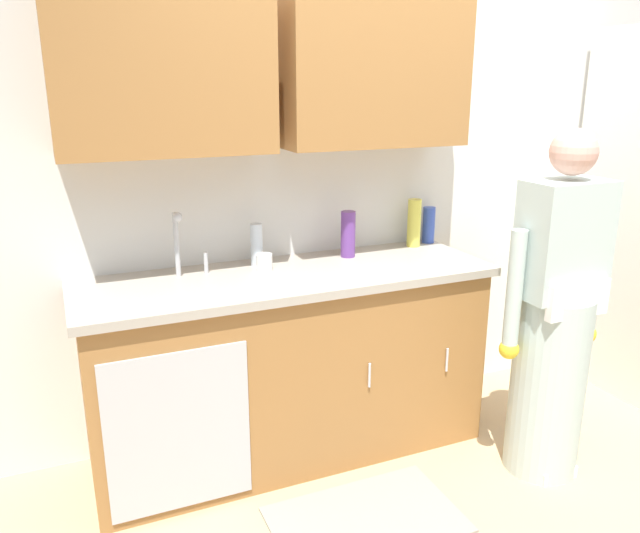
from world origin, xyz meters
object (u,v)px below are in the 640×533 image
Objects in this scene: bottle_water_short at (256,245)px; bottle_dish_liquid at (429,225)px; sink at (194,287)px; bottle_cleaner_spray at (414,223)px; bottle_soap at (348,234)px; cup_by_sink at (264,262)px; person_at_sink at (553,334)px.

bottle_dish_liquid is at bearing 3.23° from bottle_water_short.
bottle_dish_liquid is (1.37, 0.23, 0.11)m from sink.
bottle_cleaner_spray is 1.10× the size of bottle_soap.
bottle_cleaner_spray is at bearing -162.23° from bottle_dish_liquid.
cup_by_sink is at bearing 11.63° from sink.
bottle_soap is (-0.68, 0.77, 0.37)m from person_at_sink.
bottle_dish_liquid reaches higher than cup_by_sink.
person_at_sink is 1.45m from bottle_water_short.
bottle_water_short is 0.12m from cup_by_sink.
cup_by_sink is at bearing -86.57° from bottle_water_short.
bottle_soap is at bearing -172.96° from bottle_cleaner_spray.
bottle_dish_liquid is at bearing 99.16° from person_at_sink.
sink reaches higher than bottle_dish_liquid.
sink is 1.27m from bottle_cleaner_spray.
cup_by_sink is (-1.15, 0.70, 0.29)m from person_at_sink.
bottle_water_short is 1.04× the size of bottle_dish_liquid.
person_at_sink is at bearing -34.74° from bottle_water_short.
bottle_water_short is 0.88× the size of bottle_soap.
cup_by_sink is at bearing -172.04° from bottle_soap.
person_at_sink is 6.86× the size of bottle_soap.
bottle_soap is at bearing -3.90° from bottle_water_short.
sink is 6.17× the size of cup_by_sink.
cup_by_sink is (0.01, -0.10, -0.06)m from bottle_water_short.
person_at_sink is (1.51, -0.63, -0.23)m from sink.
sink is 1.39m from bottle_dish_liquid.
person_at_sink reaches higher than bottle_soap.
cup_by_sink is at bearing -171.23° from bottle_dish_liquid.
bottle_water_short is 0.80× the size of bottle_cleaner_spray.
sink is 2.41× the size of bottle_water_short.
bottle_cleaner_spray is (0.90, 0.02, 0.03)m from bottle_water_short.
sink is 1.65m from person_at_sink.
sink is 0.41m from bottle_water_short.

